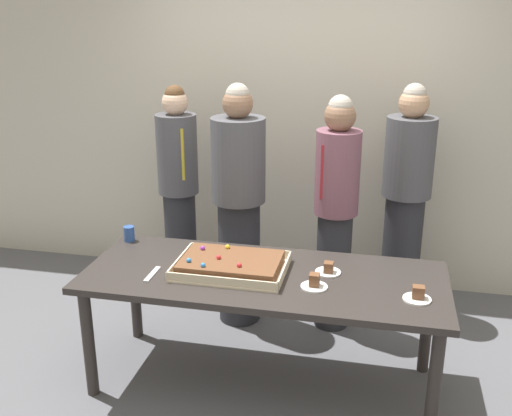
# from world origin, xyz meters

# --- Properties ---
(ground_plane) EXTENTS (12.00, 12.00, 0.00)m
(ground_plane) POSITION_xyz_m (0.00, 0.00, 0.00)
(ground_plane) COLOR #5B5B60
(interior_back_panel) EXTENTS (8.00, 0.12, 3.00)m
(interior_back_panel) POSITION_xyz_m (0.00, 1.60, 1.50)
(interior_back_panel) COLOR beige
(interior_back_panel) RESTS_ON ground_plane
(party_table) EXTENTS (2.10, 0.83, 0.73)m
(party_table) POSITION_xyz_m (0.00, 0.00, 0.65)
(party_table) COLOR #2D2826
(party_table) RESTS_ON ground_plane
(sheet_cake) EXTENTS (0.64, 0.45, 0.11)m
(sheet_cake) POSITION_xyz_m (-0.19, 0.00, 0.77)
(sheet_cake) COLOR beige
(sheet_cake) RESTS_ON party_table
(plated_slice_near_left) EXTENTS (0.15, 0.15, 0.07)m
(plated_slice_near_left) POSITION_xyz_m (0.36, 0.09, 0.75)
(plated_slice_near_left) COLOR white
(plated_slice_near_left) RESTS_ON party_table
(plated_slice_near_right) EXTENTS (0.15, 0.15, 0.08)m
(plated_slice_near_right) POSITION_xyz_m (0.31, -0.10, 0.75)
(plated_slice_near_right) COLOR white
(plated_slice_near_right) RESTS_ON party_table
(plated_slice_far_left) EXTENTS (0.15, 0.15, 0.08)m
(plated_slice_far_left) POSITION_xyz_m (0.86, -0.13, 0.75)
(plated_slice_far_left) COLOR white
(plated_slice_far_left) RESTS_ON party_table
(drink_cup_nearest) EXTENTS (0.07, 0.07, 0.10)m
(drink_cup_nearest) POSITION_xyz_m (-0.97, 0.31, 0.78)
(drink_cup_nearest) COLOR #2D5199
(drink_cup_nearest) RESTS_ON party_table
(cake_server_utensil) EXTENTS (0.03, 0.20, 0.01)m
(cake_server_utensil) POSITION_xyz_m (-0.63, -0.14, 0.73)
(cake_server_utensil) COLOR silver
(cake_server_utensil) RESTS_ON party_table
(person_serving_front) EXTENTS (0.35, 0.35, 1.71)m
(person_serving_front) POSITION_xyz_m (0.81, 1.13, 0.88)
(person_serving_front) COLOR #28282D
(person_serving_front) RESTS_ON ground_plane
(person_green_shirt_behind) EXTENTS (0.37, 0.37, 1.73)m
(person_green_shirt_behind) POSITION_xyz_m (-0.33, 0.74, 0.89)
(person_green_shirt_behind) COLOR #28282D
(person_green_shirt_behind) RESTS_ON ground_plane
(person_striped_tie_right) EXTENTS (0.31, 0.31, 1.65)m
(person_striped_tie_right) POSITION_xyz_m (-0.90, 1.10, 0.86)
(person_striped_tie_right) COLOR #28282D
(person_striped_tie_right) RESTS_ON ground_plane
(person_far_right_suit) EXTENTS (0.30, 0.30, 1.66)m
(person_far_right_suit) POSITION_xyz_m (0.34, 0.79, 0.88)
(person_far_right_suit) COLOR #28282D
(person_far_right_suit) RESTS_ON ground_plane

